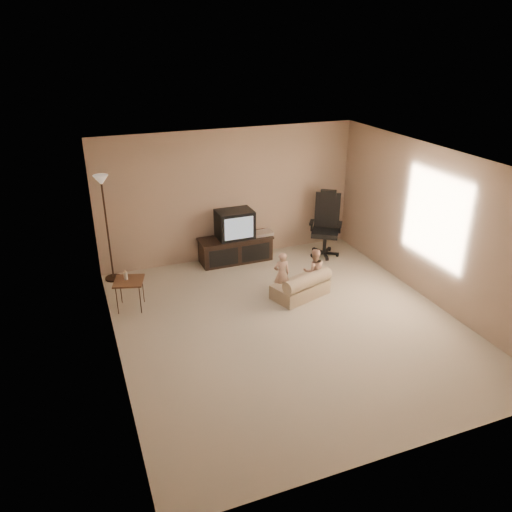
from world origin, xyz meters
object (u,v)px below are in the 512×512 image
(floor_lamp, at_px, (104,205))
(toddler_left, at_px, (282,274))
(side_table, at_px, (129,281))
(child_sofa, at_px, (302,287))
(tv_stand, at_px, (236,240))
(toddler_right, at_px, (314,271))
(office_chair, at_px, (326,232))

(floor_lamp, xyz_separation_m, toddler_left, (2.58, -1.62, -1.01))
(side_table, relative_size, child_sofa, 0.64)
(tv_stand, xyz_separation_m, toddler_right, (0.82, -1.67, -0.03))
(office_chair, distance_m, side_table, 4.01)
(floor_lamp, distance_m, toddler_right, 3.72)
(floor_lamp, bearing_deg, toddler_left, -32.17)
(tv_stand, height_order, toddler_right, tv_stand)
(office_chair, bearing_deg, floor_lamp, -151.85)
(toddler_right, bearing_deg, toddler_left, 1.18)
(tv_stand, height_order, side_table, tv_stand)
(office_chair, xyz_separation_m, side_table, (-3.93, -0.79, 0.02))
(child_sofa, relative_size, toddler_right, 1.35)
(toddler_left, height_order, toddler_right, toddler_right)
(office_chair, xyz_separation_m, toddler_left, (-1.50, -1.25, -0.07))
(floor_lamp, bearing_deg, toddler_right, -28.65)
(child_sofa, bearing_deg, side_table, 148.39)
(child_sofa, bearing_deg, floor_lamp, 129.57)
(tv_stand, distance_m, child_sofa, 1.88)
(tv_stand, distance_m, office_chair, 1.79)
(floor_lamp, bearing_deg, office_chair, -5.21)
(toddler_left, bearing_deg, toddler_right, 174.40)
(office_chair, relative_size, child_sofa, 1.21)
(office_chair, relative_size, floor_lamp, 0.67)
(tv_stand, xyz_separation_m, toddler_left, (0.27, -1.58, -0.04))
(tv_stand, relative_size, toddler_right, 1.83)
(tv_stand, distance_m, toddler_left, 1.60)
(toddler_left, bearing_deg, floor_lamp, -28.49)
(toddler_left, bearing_deg, office_chair, -136.43)
(child_sofa, distance_m, toddler_right, 0.35)
(office_chair, bearing_deg, toddler_left, -106.76)
(toddler_right, bearing_deg, child_sofa, 32.67)
(office_chair, distance_m, toddler_left, 1.95)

